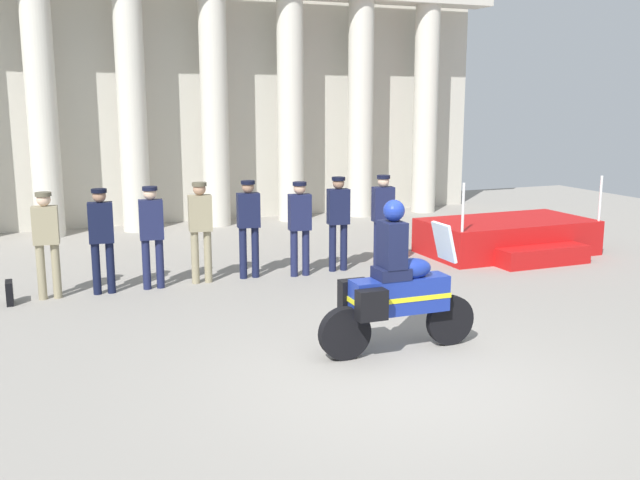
{
  "coord_description": "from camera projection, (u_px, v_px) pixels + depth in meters",
  "views": [
    {
      "loc": [
        -3.75,
        -6.74,
        3.09
      ],
      "look_at": [
        0.2,
        2.92,
        1.04
      ],
      "focal_mm": 40.78,
      "sensor_mm": 36.0,
      "label": 1
    }
  ],
  "objects": [
    {
      "name": "ground_plane",
      "position": [
        402.0,
        379.0,
        8.1
      ],
      "size": [
        28.0,
        28.0,
        0.0
      ],
      "primitive_type": "plane",
      "color": "gray"
    },
    {
      "name": "colonnade_backdrop",
      "position": [
        208.0,
        81.0,
        17.7
      ],
      "size": [
        15.06,
        1.5,
        6.8
      ],
      "color": "beige",
      "rests_on": "ground_plane"
    },
    {
      "name": "reviewing_stand",
      "position": [
        509.0,
        238.0,
        14.53
      ],
      "size": [
        3.34,
        2.28,
        1.58
      ],
      "color": "#B71414",
      "rests_on": "ground_plane"
    },
    {
      "name": "officer_in_row_0",
      "position": [
        46.0,
        236.0,
        11.16
      ],
      "size": [
        0.4,
        0.26,
        1.67
      ],
      "rotation": [
        0.0,
        0.0,
        3.03
      ],
      "color": "gray",
      "rests_on": "ground_plane"
    },
    {
      "name": "officer_in_row_1",
      "position": [
        101.0,
        233.0,
        11.45
      ],
      "size": [
        0.4,
        0.26,
        1.69
      ],
      "rotation": [
        0.0,
        0.0,
        3.03
      ],
      "color": "black",
      "rests_on": "ground_plane"
    },
    {
      "name": "officer_in_row_2",
      "position": [
        152.0,
        229.0,
        11.76
      ],
      "size": [
        0.4,
        0.26,
        1.69
      ],
      "rotation": [
        0.0,
        0.0,
        3.03
      ],
      "color": "#191E42",
      "rests_on": "ground_plane"
    },
    {
      "name": "officer_in_row_3",
      "position": [
        200.0,
        224.0,
        12.13
      ],
      "size": [
        0.4,
        0.26,
        1.71
      ],
      "rotation": [
        0.0,
        0.0,
        3.03
      ],
      "color": "gray",
      "rests_on": "ground_plane"
    },
    {
      "name": "officer_in_row_4",
      "position": [
        249.0,
        221.0,
        12.47
      ],
      "size": [
        0.4,
        0.26,
        1.7
      ],
      "rotation": [
        0.0,
        0.0,
        3.03
      ],
      "color": "#141938",
      "rests_on": "ground_plane"
    },
    {
      "name": "officer_in_row_5",
      "position": [
        300.0,
        221.0,
        12.62
      ],
      "size": [
        0.4,
        0.26,
        1.66
      ],
      "rotation": [
        0.0,
        0.0,
        3.03
      ],
      "color": "#191E42",
      "rests_on": "ground_plane"
    },
    {
      "name": "officer_in_row_6",
      "position": [
        338.0,
        216.0,
        12.99
      ],
      "size": [
        0.4,
        0.26,
        1.7
      ],
      "rotation": [
        0.0,
        0.0,
        3.03
      ],
      "color": "#141938",
      "rests_on": "ground_plane"
    },
    {
      "name": "officer_in_row_7",
      "position": [
        383.0,
        213.0,
        13.27
      ],
      "size": [
        0.4,
        0.26,
        1.71
      ],
      "rotation": [
        0.0,
        0.0,
        3.03
      ],
      "color": "#191E42",
      "rests_on": "ground_plane"
    },
    {
      "name": "motorcycle_with_rider",
      "position": [
        394.0,
        290.0,
        8.81
      ],
      "size": [
        2.09,
        0.71,
        1.9
      ],
      "rotation": [
        0.0,
        0.0,
        -0.02
      ],
      "color": "black",
      "rests_on": "ground_plane"
    },
    {
      "name": "briefcase_on_ground",
      "position": [
        9.0,
        293.0,
        11.0
      ],
      "size": [
        0.1,
        0.32,
        0.36
      ],
      "primitive_type": "cube",
      "color": "black",
      "rests_on": "ground_plane"
    }
  ]
}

